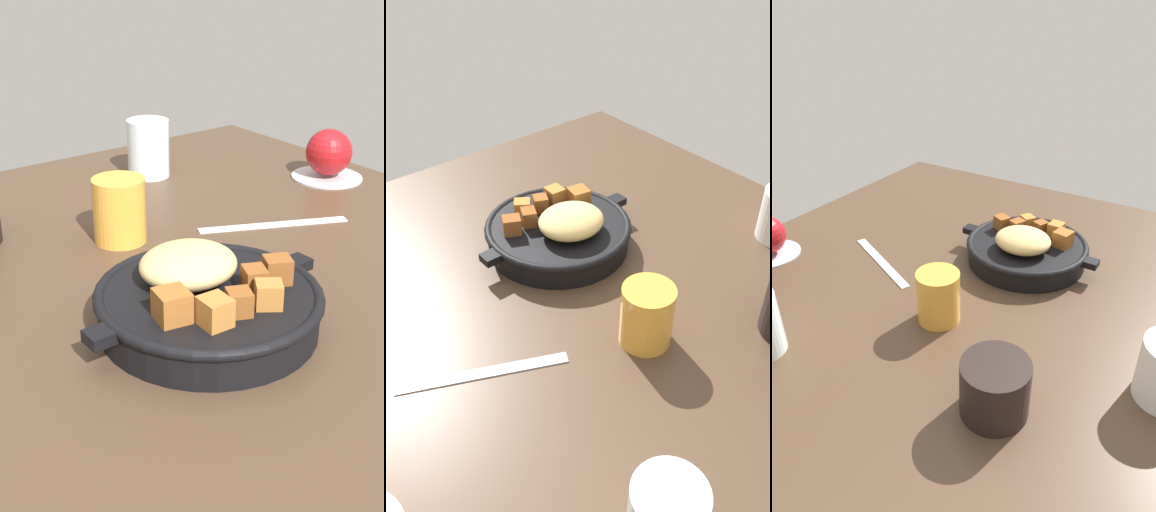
# 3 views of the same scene
# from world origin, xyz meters

# --- Properties ---
(ground_plane) EXTENTS (0.94, 0.96, 0.02)m
(ground_plane) POSITION_xyz_m (0.00, 0.00, -0.01)
(ground_plane) COLOR #473323
(cast_iron_skillet) EXTENTS (0.27, 0.23, 0.08)m
(cast_iron_skillet) POSITION_xyz_m (-0.06, -0.11, 0.03)
(cast_iron_skillet) COLOR black
(cast_iron_skillet) RESTS_ON ground_plane
(saucer_plate) EXTENTS (0.11, 0.11, 0.01)m
(saucer_plate) POSITION_xyz_m (0.38, 0.13, 0.00)
(saucer_plate) COLOR #B7BABF
(saucer_plate) RESTS_ON ground_plane
(red_apple) EXTENTS (0.07, 0.07, 0.07)m
(red_apple) POSITION_xyz_m (0.38, 0.13, 0.04)
(red_apple) COLOR maroon
(red_apple) RESTS_ON saucer_plate
(butter_knife) EXTENTS (0.20, 0.10, 0.00)m
(butter_knife) POSITION_xyz_m (0.17, 0.04, 0.00)
(butter_knife) COLOR silver
(butter_knife) RESTS_ON ground_plane
(juice_glass_amber) EXTENTS (0.07, 0.07, 0.08)m
(juice_glass_amber) POSITION_xyz_m (-0.02, 0.12, 0.04)
(juice_glass_amber) COLOR gold
(juice_glass_amber) RESTS_ON ground_plane
(water_glass_tall) EXTENTS (0.07, 0.07, 0.09)m
(water_glass_tall) POSITION_xyz_m (0.15, 0.31, 0.05)
(water_glass_tall) COLOR silver
(water_glass_tall) RESTS_ON ground_plane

